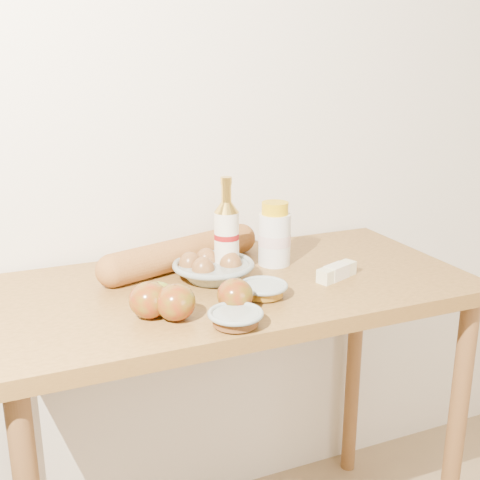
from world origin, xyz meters
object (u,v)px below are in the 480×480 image
at_px(baguette, 182,253).
at_px(table, 236,326).
at_px(cream_bottle, 275,236).
at_px(egg_bowl, 213,268).
at_px(bourbon_bottle, 227,237).

bearing_deg(baguette, table, -77.11).
height_order(table, cream_bottle, cream_bottle).
bearing_deg(table, cream_bottle, 29.69).
bearing_deg(egg_bowl, bourbon_bottle, 10.66).
height_order(egg_bowl, baguette, baguette).
height_order(cream_bottle, baguette, cream_bottle).
relative_size(cream_bottle, egg_bowl, 0.75).
xyz_separation_m(cream_bottle, egg_bowl, (-0.20, -0.05, -0.05)).
distance_m(table, egg_bowl, 0.17).
height_order(cream_bottle, egg_bowl, cream_bottle).
distance_m(table, cream_bottle, 0.27).
xyz_separation_m(cream_bottle, baguette, (-0.25, 0.07, -0.04)).
relative_size(table, cream_bottle, 6.83).
height_order(bourbon_bottle, egg_bowl, bourbon_bottle).
bearing_deg(bourbon_bottle, cream_bottle, 10.72).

